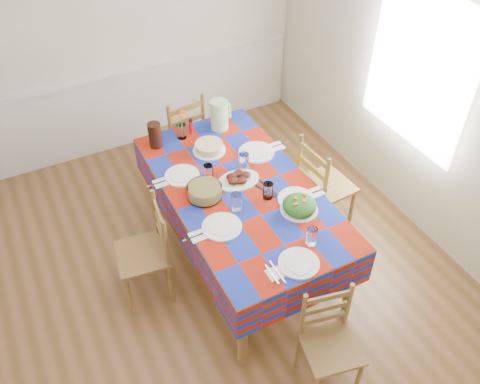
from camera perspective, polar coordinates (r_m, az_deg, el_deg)
name	(u,v)px	position (r m, az deg, el deg)	size (l,w,h in m)	color
room	(196,180)	(3.53, -4.98, 1.31)	(4.58, 5.08, 2.78)	brown
wainscot	(113,111)	(5.98, -14.11, 8.82)	(4.41, 0.06, 0.92)	silver
window_right	(419,70)	(4.75, 19.42, 12.80)	(1.40, 1.40, 0.00)	white
dining_table	(240,196)	(4.29, 0.03, -0.51)	(1.16, 2.15, 0.84)	brown
setting_near_head	(303,253)	(3.71, 7.05, -6.85)	(0.48, 0.32, 0.14)	white
setting_left_near	(226,218)	(3.93, -1.53, -2.90)	(0.56, 0.34, 0.15)	white
setting_left_far	(191,175)	(4.33, -5.54, 1.96)	(0.55, 0.32, 0.14)	white
setting_right_near	(287,196)	(4.13, 5.26, -0.42)	(0.56, 0.32, 0.14)	white
setting_right_far	(253,155)	(4.52, 1.44, 4.15)	(0.61, 0.35, 0.16)	white
meat_platter	(238,179)	(4.27, -0.20, 1.50)	(0.37, 0.27, 0.07)	white
salad_platter	(299,206)	(4.03, 6.69, -1.53)	(0.30, 0.30, 0.13)	white
pasta_bowl	(205,191)	(4.13, -4.01, 0.07)	(0.29, 0.29, 0.10)	white
cake	(209,148)	(4.61, -3.48, 5.01)	(0.30, 0.30, 0.08)	white
serving_utensils	(264,187)	(4.23, 2.75, 0.51)	(0.14, 0.31, 0.01)	black
flower_vase	(181,128)	(4.75, -6.63, 7.21)	(0.17, 0.14, 0.28)	white
hot_sauce	(191,126)	(4.82, -5.51, 7.37)	(0.04, 0.04, 0.16)	red
green_pitcher	(219,115)	(4.84, -2.33, 8.63)	(0.17, 0.17, 0.29)	#BBE6A2
tea_pitcher	(155,135)	(4.67, -9.52, 6.32)	(0.12, 0.12, 0.24)	black
name_card	(303,274)	(3.61, 7.06, -9.13)	(0.10, 0.03, 0.02)	white
chair_near	(329,343)	(3.80, 9.98, -16.37)	(0.46, 0.45, 0.89)	brown
chair_far	(182,136)	(5.42, -6.53, 6.25)	(0.50, 0.48, 1.01)	brown
chair_left	(147,253)	(4.27, -10.35, -6.75)	(0.46, 0.48, 0.97)	brown
chair_right	(322,187)	(4.80, 9.20, 0.60)	(0.47, 0.49, 1.04)	brown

